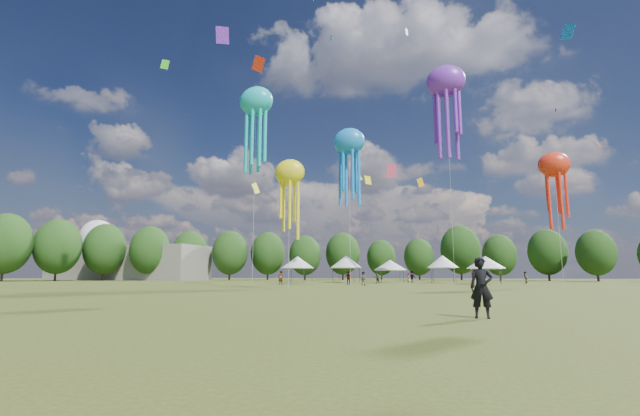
% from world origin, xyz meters
% --- Properties ---
extents(ground, '(300.00, 300.00, 0.00)m').
position_xyz_m(ground, '(0.00, 0.00, 0.00)').
color(ground, '#384416').
rests_on(ground, ground).
extents(observer_main, '(0.64, 0.44, 1.71)m').
position_xyz_m(observer_main, '(7.84, -1.35, 0.85)').
color(observer_main, black).
rests_on(observer_main, ground).
extents(spectator_near, '(0.87, 0.74, 1.58)m').
position_xyz_m(spectator_near, '(-4.41, 35.45, 0.79)').
color(spectator_near, gray).
rests_on(spectator_near, ground).
extents(spectators_far, '(30.12, 28.03, 1.82)m').
position_xyz_m(spectators_far, '(0.09, 47.54, 0.85)').
color(spectators_far, gray).
rests_on(spectators_far, ground).
extents(festival_tents, '(35.11, 9.78, 4.35)m').
position_xyz_m(festival_tents, '(-5.79, 54.58, 3.14)').
color(festival_tents, '#47474C').
rests_on(festival_tents, ground).
extents(show_kites, '(38.49, 25.83, 29.54)m').
position_xyz_m(show_kites, '(-2.67, 37.71, 19.98)').
color(show_kites, '#1980E2').
rests_on(show_kites, ground).
extents(small_kites, '(77.84, 58.27, 38.96)m').
position_xyz_m(small_kites, '(1.76, 41.85, 29.94)').
color(small_kites, '#1980E2').
rests_on(small_kites, ground).
extents(treeline, '(201.57, 95.24, 13.43)m').
position_xyz_m(treeline, '(-3.87, 62.51, 6.54)').
color(treeline, '#38281C').
rests_on(treeline, ground).
extents(hangar, '(40.00, 12.00, 8.00)m').
position_xyz_m(hangar, '(-72.00, 72.00, 4.00)').
color(hangar, gray).
rests_on(hangar, ground).
extents(radome, '(9.00, 9.00, 16.00)m').
position_xyz_m(radome, '(-88.00, 78.00, 9.99)').
color(radome, white).
rests_on(radome, ground).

